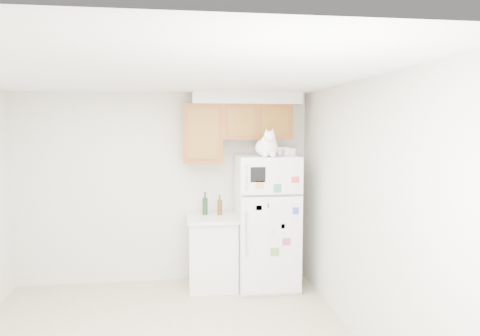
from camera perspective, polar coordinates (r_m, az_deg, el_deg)
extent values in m
cube|color=beige|center=(5.75, -10.05, -2.67)|extent=(3.80, 0.04, 2.50)
cube|color=beige|center=(1.88, -15.06, -20.14)|extent=(3.80, 0.04, 2.50)
cube|color=beige|center=(4.12, 16.31, -6.04)|extent=(0.04, 4.00, 2.50)
cube|color=white|center=(3.72, -11.60, 12.20)|extent=(3.80, 4.00, 0.04)
cube|color=brown|center=(5.59, 2.17, 6.17)|extent=(0.90, 0.33, 0.45)
cube|color=brown|center=(5.52, -5.03, 4.61)|extent=(0.50, 0.33, 0.75)
cube|color=silver|center=(5.60, 0.89, 9.25)|extent=(1.40, 0.37, 0.15)
cube|color=white|center=(5.55, 3.51, -7.10)|extent=(0.76, 0.72, 1.70)
cube|color=white|center=(5.08, 4.38, -1.12)|extent=(0.74, 0.03, 0.44)
cube|color=white|center=(5.24, 4.32, -10.28)|extent=(0.74, 0.03, 1.19)
cube|color=#59595B|center=(5.11, 4.37, -3.63)|extent=(0.74, 0.03, 0.02)
cylinder|color=silver|center=(4.99, 0.86, -1.28)|extent=(0.02, 0.02, 0.32)
cylinder|color=silver|center=(5.11, 0.85, -8.75)|extent=(0.02, 0.02, 0.55)
cube|color=black|center=(5.02, 2.42, -0.89)|extent=(0.18, 0.00, 0.18)
cube|color=white|center=(5.10, 2.62, -5.92)|extent=(0.22, 0.00, 0.28)
cube|color=white|center=(5.11, 4.07, -5.01)|extent=(0.07, 0.00, 0.06)
cube|color=silver|center=(5.18, 4.52, -8.39)|extent=(0.06, 0.00, 0.07)
cube|color=#69A753|center=(5.19, 5.75, -7.73)|extent=(0.05, 0.00, 0.06)
cube|color=gold|center=(5.04, 2.60, -2.25)|extent=(0.10, 0.00, 0.09)
cube|color=white|center=(5.33, 6.71, -12.21)|extent=(0.05, 0.00, 0.09)
cube|color=#3A8060|center=(5.09, 5.02, -2.71)|extent=(0.09, 0.00, 0.10)
cube|color=#DE3937|center=(5.13, 7.41, -1.54)|extent=(0.09, 0.00, 0.08)
cube|color=#AC446B|center=(5.25, 6.22, -9.75)|extent=(0.10, 0.00, 0.09)
cube|color=olive|center=(5.08, 2.54, -5.33)|extent=(0.07, 0.00, 0.06)
cube|color=olive|center=(5.25, 4.68, -11.09)|extent=(0.11, 0.00, 0.10)
cube|color=#3546B9|center=(5.19, 7.45, -5.69)|extent=(0.07, 0.00, 0.09)
cube|color=white|center=(5.20, 5.77, -7.93)|extent=(0.06, 0.00, 0.09)
cube|color=white|center=(5.62, -3.69, -11.26)|extent=(0.60, 0.60, 0.88)
cube|color=white|center=(5.48, -3.70, -6.71)|extent=(0.64, 0.64, 0.04)
ellipsoid|color=white|center=(5.20, 3.56, 2.73)|extent=(0.27, 0.36, 0.23)
ellipsoid|color=white|center=(5.09, 3.80, 3.26)|extent=(0.20, 0.16, 0.22)
sphere|color=white|center=(5.04, 3.93, 4.17)|extent=(0.13, 0.13, 0.13)
cone|color=white|center=(5.03, 3.53, 4.94)|extent=(0.05, 0.05, 0.05)
cone|color=white|center=(5.04, 4.34, 4.94)|extent=(0.05, 0.05, 0.05)
cone|color=#D88C8C|center=(5.02, 3.55, 4.88)|extent=(0.02, 0.02, 0.03)
cone|color=#D88C8C|center=(5.04, 4.36, 4.88)|extent=(0.02, 0.02, 0.03)
sphere|color=white|center=(4.98, 4.06, 3.92)|extent=(0.06, 0.06, 0.06)
sphere|color=white|center=(5.05, 3.36, 1.83)|extent=(0.07, 0.07, 0.07)
sphere|color=white|center=(5.07, 4.40, 1.84)|extent=(0.07, 0.07, 0.07)
cylinder|color=white|center=(5.35, 4.49, 2.02)|extent=(0.17, 0.23, 0.08)
cube|color=white|center=(5.49, 5.56, 2.25)|extent=(0.20, 0.16, 0.10)
cube|color=white|center=(5.43, 6.41, 2.16)|extent=(0.17, 0.14, 0.09)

